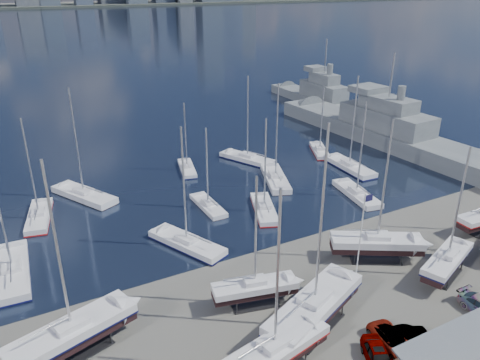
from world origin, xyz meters
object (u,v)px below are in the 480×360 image
naval_ship_west (323,100)px  car_a (378,357)px  sailboat_cradle_0 (72,333)px  naval_ship_east (384,134)px  flagpole (361,239)px

naval_ship_west → car_a: bearing=146.3°
naval_ship_west → car_a: 85.17m
sailboat_cradle_0 → naval_ship_east: size_ratio=0.33×
sailboat_cradle_0 → naval_ship_west: sailboat_cradle_0 is taller
car_a → naval_ship_west: bearing=80.3°
naval_ship_east → car_a: 59.10m
naval_ship_west → flagpole: naval_ship_west is taller
sailboat_cradle_0 → car_a: size_ratio=3.68×
naval_ship_east → flagpole: (-36.89, -34.15, 4.72)m
naval_ship_east → naval_ship_west: 28.85m
car_a → naval_ship_east: bearing=70.3°
naval_ship_west → car_a: naval_ship_west is taller
naval_ship_west → flagpole: (-43.70, -62.18, 4.73)m
naval_ship_west → flagpole: bearing=145.7°
sailboat_cradle_0 → car_a: 25.18m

